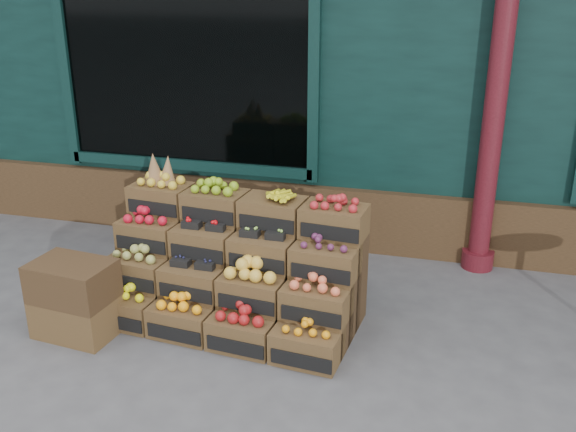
# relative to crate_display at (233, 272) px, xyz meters

# --- Properties ---
(ground) EXTENTS (60.00, 60.00, 0.00)m
(ground) POSITION_rel_crate_display_xyz_m (0.62, -0.66, -0.37)
(ground) COLOR #4C4C4F
(ground) RESTS_ON ground
(crate_display) EXTENTS (1.97, 1.09, 1.18)m
(crate_display) POSITION_rel_crate_display_xyz_m (0.00, 0.00, 0.00)
(crate_display) COLOR #503A1F
(crate_display) RESTS_ON ground
(spare_crates) EXTENTS (0.61, 0.45, 0.57)m
(spare_crates) POSITION_rel_crate_display_xyz_m (-1.02, -0.55, -0.08)
(spare_crates) COLOR #503A1F
(spare_crates) RESTS_ON ground
(shopkeeper) EXTENTS (0.87, 0.64, 2.18)m
(shopkeeper) POSITION_rel_crate_display_xyz_m (-0.54, 2.11, 0.73)
(shopkeeper) COLOR #154926
(shopkeeper) RESTS_ON ground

